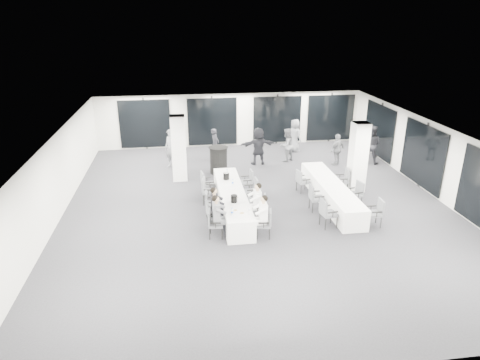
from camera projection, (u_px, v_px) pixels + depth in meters
The scene contains 42 objects.
room at pixel (275, 160), 16.53m from camera, with size 14.04×16.04×2.84m.
column_left at pixel (179, 148), 17.97m from camera, with size 0.60×0.60×2.80m, color white.
column_right at pixel (358, 157), 16.86m from camera, with size 0.60×0.60×2.80m, color white.
banquet_table_main at pixel (232, 201), 15.43m from camera, with size 0.90×5.00×0.75m, color white.
banquet_table_side at pixel (331, 193), 16.11m from camera, with size 0.90×5.00×0.75m, color white.
cocktail_table at pixel (219, 160), 19.00m from camera, with size 0.87×0.87×1.21m.
chair_main_left_near at pixel (213, 222), 13.53m from camera, with size 0.52×0.57×0.92m.
chair_main_left_second at pixel (212, 213), 14.13m from camera, with size 0.51×0.56×0.93m.
chair_main_left_mid at pixel (210, 202), 15.06m from camera, with size 0.49×0.53×0.87m.
chair_main_left_fourth at pixel (207, 189), 15.93m from camera, with size 0.60×0.63×1.00m.
chair_main_left_far at pixel (206, 182), 16.61m from camera, with size 0.56×0.60×0.99m.
chair_main_right_near at pixel (266, 222), 13.54m from camera, with size 0.54×0.57×0.91m.
chair_main_right_second at pixel (260, 207), 14.47m from camera, with size 0.59×0.63×1.00m.
chair_main_right_mid at pixel (256, 198), 15.32m from camera, with size 0.51×0.56×0.92m.
chair_main_right_fourth at pixel (253, 189), 15.95m from camera, with size 0.52×0.57×0.98m.
chair_main_right_far at pixel (248, 180), 16.92m from camera, with size 0.50×0.55×0.94m.
chair_side_left_near at pixel (327, 212), 14.15m from camera, with size 0.57×0.61×1.00m.
chair_side_left_mid at pixel (315, 196), 15.35m from camera, with size 0.50×0.56×0.99m.
chair_side_left_far at pixel (302, 180), 16.97m from camera, with size 0.55×0.58×0.92m.
chair_side_right_near at pixel (376, 211), 14.24m from camera, with size 0.50×0.56×0.95m.
chair_side_right_mid at pixel (356, 192), 15.78m from camera, with size 0.56×0.59×0.93m.
chair_side_right_far at pixel (343, 179), 17.01m from camera, with size 0.53×0.58×0.97m.
seated_guest_a at pixel (218, 214), 13.44m from camera, with size 0.50×0.38×1.44m.
seated_guest_b at pixel (216, 205), 14.05m from camera, with size 0.50×0.38×1.44m.
seated_guest_c at pixel (261, 214), 13.43m from camera, with size 0.50×0.38×1.44m.
seated_guest_d at pixel (256, 201), 14.38m from camera, with size 0.50×0.38×1.44m.
standing_guest_a at pixel (215, 142), 20.76m from camera, with size 0.63×0.51×1.73m, color black.
standing_guest_b at pixel (287, 143), 20.46m from camera, with size 0.88×0.54×1.82m, color slate.
standing_guest_d at pixel (337, 148), 19.93m from camera, with size 1.00×0.56×1.71m, color slate.
standing_guest_e at pixel (295, 133), 21.93m from camera, with size 0.92×0.56×1.90m, color slate.
standing_guest_f at pixel (258, 144), 19.99m from camera, with size 1.85×0.71×2.02m, color black.
standing_guest_g at pixel (171, 146), 19.52m from camera, with size 0.75×0.61×2.07m, color slate.
standing_guest_h at pixel (371, 142), 20.14m from camera, with size 1.01×0.61×2.08m, color black.
ice_bucket_near at pixel (234, 199), 14.36m from camera, with size 0.22×0.22×0.25m, color black.
ice_bucket_far at pixel (226, 176), 16.35m from camera, with size 0.24×0.24×0.27m, color black.
water_bottle_a at pixel (232, 212), 13.47m from camera, with size 0.07×0.07×0.22m, color silver.
water_bottle_b at pixel (233, 182), 15.84m from camera, with size 0.07×0.07×0.21m, color silver.
water_bottle_c at pixel (227, 172), 16.90m from camera, with size 0.06×0.06×0.20m, color silver.
plate_a at pixel (235, 210), 13.78m from camera, with size 0.20×0.20×0.03m.
plate_b at pixel (242, 213), 13.58m from camera, with size 0.22×0.22×0.03m.
plate_c at pixel (236, 198), 14.74m from camera, with size 0.18×0.18×0.03m.
wine_glass at pixel (249, 210), 13.48m from camera, with size 0.08×0.08×0.21m.
Camera 1 is at (-2.67, -14.22, 6.68)m, focal length 32.00 mm.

